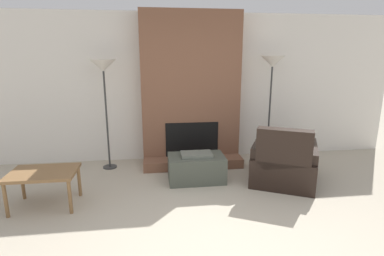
# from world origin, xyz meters

# --- Properties ---
(ground_plane) EXTENTS (24.00, 24.00, 0.00)m
(ground_plane) POSITION_xyz_m (0.00, 0.00, 0.00)
(ground_plane) COLOR #B2A893
(wall_back) EXTENTS (7.76, 0.06, 2.60)m
(wall_back) POSITION_xyz_m (0.00, 2.92, 1.30)
(wall_back) COLOR silver
(wall_back) RESTS_ON ground_plane
(fireplace) EXTENTS (1.69, 0.74, 2.60)m
(fireplace) POSITION_xyz_m (0.00, 2.67, 1.23)
(fireplace) COLOR brown
(fireplace) RESTS_ON ground_plane
(ottoman) EXTENTS (0.85, 0.51, 0.45)m
(ottoman) POSITION_xyz_m (-0.03, 1.78, 0.21)
(ottoman) COLOR #474C42
(ottoman) RESTS_ON ground_plane
(armchair) EXTENTS (1.27, 1.32, 0.90)m
(armchair) POSITION_xyz_m (1.27, 1.56, 0.28)
(armchair) COLOR black
(armchair) RESTS_ON ground_plane
(side_table) EXTENTS (0.80, 0.56, 0.47)m
(side_table) POSITION_xyz_m (-2.04, 1.24, 0.41)
(side_table) COLOR brown
(side_table) RESTS_ON ground_plane
(floor_lamp_left) EXTENTS (0.41, 0.41, 1.81)m
(floor_lamp_left) POSITION_xyz_m (-1.42, 2.51, 1.63)
(floor_lamp_left) COLOR #333333
(floor_lamp_left) RESTS_ON ground_plane
(floor_lamp_right) EXTENTS (0.41, 0.41, 1.87)m
(floor_lamp_right) POSITION_xyz_m (1.39, 2.51, 1.69)
(floor_lamp_right) COLOR #333333
(floor_lamp_right) RESTS_ON ground_plane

